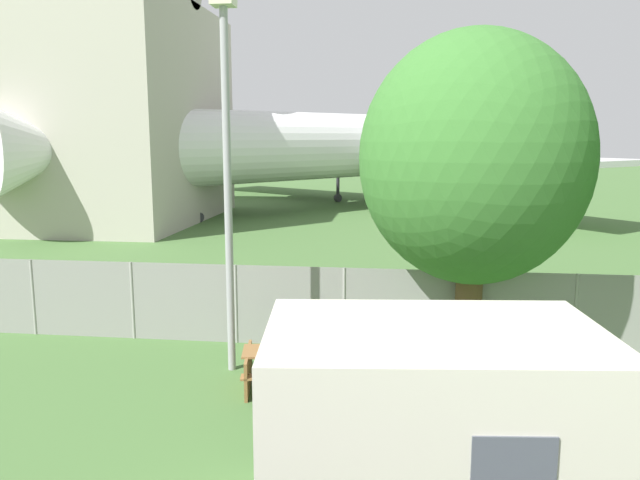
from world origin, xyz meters
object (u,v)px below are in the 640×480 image
object	(u,v)px
portable_cabin	(432,434)
tree_near_hangar	(474,159)
airplane	(350,146)
picnic_bench_near_cabin	(289,364)

from	to	relation	value
portable_cabin	tree_near_hangar	bearing A→B (deg)	74.29
tree_near_hangar	portable_cabin	bearing A→B (deg)	-99.78
portable_cabin	tree_near_hangar	distance (m)	7.27
airplane	tree_near_hangar	distance (m)	29.96
picnic_bench_near_cabin	airplane	bearing A→B (deg)	92.34
portable_cabin	picnic_bench_near_cabin	bearing A→B (deg)	114.37
portable_cabin	airplane	bearing A→B (deg)	90.07
airplane	tree_near_hangar	size ratio (longest dim) A/B	5.31
airplane	tree_near_hangar	bearing A→B (deg)	49.73
portable_cabin	tree_near_hangar	xyz separation A→B (m)	(1.12, 6.51, 3.03)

